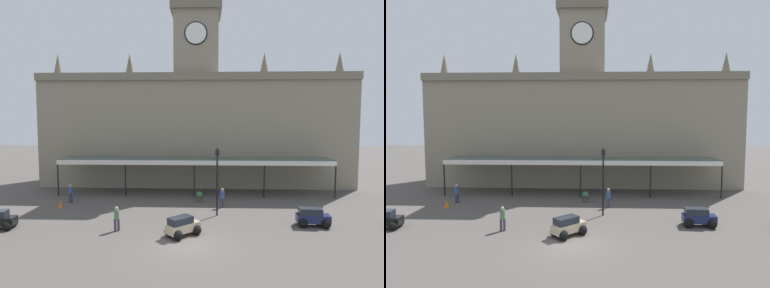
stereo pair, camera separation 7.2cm
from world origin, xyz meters
TOP-DOWN VIEW (x-y plane):
  - ground_plane at (0.00, 0.00)m, footprint 140.00×140.00m
  - station_building at (0.00, 18.94)m, footprint 34.10×6.88m
  - entrance_canopy at (0.00, 13.29)m, footprint 26.72×3.26m
  - car_navy_estate at (8.56, 3.81)m, footprint 2.31×1.65m
  - car_beige_estate at (-0.41, 1.53)m, footprint 2.39×2.35m
  - pedestrian_beside_cars at (2.48, 8.30)m, footprint 0.34×0.34m
  - pedestrian_crossing_forecourt at (-10.97, 9.37)m, footprint 0.34×0.34m
  - pedestrian_near_entrance at (-4.88, 2.25)m, footprint 0.38×0.34m
  - victorian_lamppost at (1.96, 6.03)m, footprint 0.30×0.30m
  - traffic_cone at (-11.21, 7.80)m, footprint 0.40×0.40m
  - planter_near_kerb at (0.51, 10.13)m, footprint 0.60×0.60m

SIDE VIEW (x-z plane):
  - ground_plane at x=0.00m, z-range 0.00..0.00m
  - traffic_cone at x=-11.21m, z-range 0.00..0.58m
  - planter_near_kerb at x=0.51m, z-range 0.01..0.97m
  - car_navy_estate at x=8.56m, z-range -0.07..1.20m
  - car_beige_estate at x=-0.41m, z-range -0.07..1.20m
  - pedestrian_beside_cars at x=2.48m, z-range 0.07..1.74m
  - pedestrian_crossing_forecourt at x=-10.97m, z-range 0.07..1.74m
  - pedestrian_near_entrance at x=-4.88m, z-range 0.07..1.74m
  - victorian_lamppost at x=1.96m, z-range 0.62..5.89m
  - entrance_canopy at x=0.00m, z-range 1.66..5.25m
  - station_building at x=0.00m, z-range -3.20..16.88m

